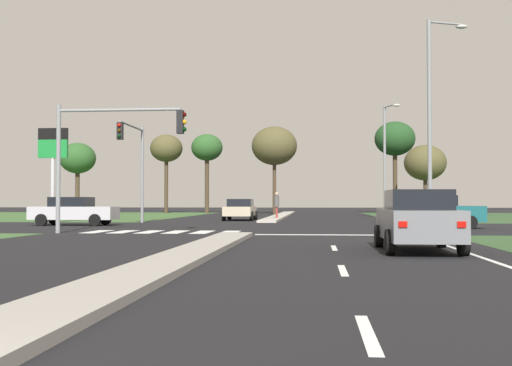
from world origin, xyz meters
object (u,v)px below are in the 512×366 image
treeline_near (78,159)px  treeline_third (207,149)px  street_lamp_second (432,113)px  pedestrian_at_median (277,202)px  traffic_signal_far_left (134,154)px  treeline_second (166,149)px  car_silver_fourth (74,211)px  car_grey_third (418,220)px  treeline_sixth (425,163)px  car_teal_second (436,211)px  traffic_signal_near_left (107,143)px  street_lamp_third (386,155)px  car_beige_near (240,209)px  fuel_price_totem (53,154)px  treeline_fourth (274,146)px  treeline_fifth (395,140)px

treeline_near → treeline_third: 13.81m
street_lamp_second → pedestrian_at_median: 17.90m
traffic_signal_far_left → treeline_near: 33.14m
treeline_second → pedestrian_at_median: bearing=-60.9°
car_silver_fourth → traffic_signal_far_left: (2.57, 2.88, 3.29)m
car_grey_third → treeline_sixth: 50.36m
car_teal_second → traffic_signal_near_left: bearing=-65.0°
street_lamp_third → treeline_third: (-17.28, 20.12, 2.19)m
street_lamp_second → treeline_third: 43.63m
car_grey_third → traffic_signal_near_left: traffic_signal_near_left is taller
treeline_second → traffic_signal_far_left: bearing=-80.2°
street_lamp_second → street_lamp_third: size_ratio=1.14×
traffic_signal_near_left → traffic_signal_far_left: size_ratio=0.92×
car_beige_near → treeline_sixth: size_ratio=0.66×
street_lamp_third → treeline_sixth: (5.57, 15.95, 0.27)m
fuel_price_totem → treeline_near: bearing=107.7°
car_beige_near → fuel_price_totem: fuel_price_totem is taller
treeline_near → treeline_fourth: treeline_fourth is taller
treeline_near → fuel_price_totem: bearing=-72.3°
car_teal_second → street_lamp_second: bearing=-15.1°
pedestrian_at_median → treeline_fourth: bearing=150.5°
car_beige_near → treeline_second: bearing=-66.8°
pedestrian_at_median → treeline_fourth: (-1.40, 19.74, 5.65)m
car_teal_second → treeline_fifth: 39.01m
traffic_signal_far_left → treeline_fifth: bearing=60.4°
traffic_signal_far_left → street_lamp_second: street_lamp_second is taller
car_beige_near → street_lamp_third: 12.92m
traffic_signal_near_left → pedestrian_at_median: (5.77, 20.41, -2.48)m
traffic_signal_near_left → pedestrian_at_median: size_ratio=3.01×
car_teal_second → treeline_fifth: treeline_fifth is taller
pedestrian_at_median → car_teal_second: bearing=-1.2°
treeline_sixth → street_lamp_second: bearing=-98.7°
car_beige_near → treeline_third: treeline_third is taller
traffic_signal_far_left → treeline_third: size_ratio=0.68×
car_beige_near → pedestrian_at_median: (2.43, 1.61, 0.49)m
traffic_signal_far_left → street_lamp_second: size_ratio=0.60×
treeline_sixth → treeline_fifth: bearing=121.6°
car_silver_fourth → traffic_signal_near_left: bearing=28.4°
car_teal_second → fuel_price_totem: (-21.69, 5.33, 3.36)m
street_lamp_third → treeline_second: 29.68m
car_grey_third → treeline_near: size_ratio=0.60×
car_silver_fourth → treeline_second: bearing=-174.9°
traffic_signal_near_left → street_lamp_second: (14.00, 5.08, 1.73)m
pedestrian_at_median → treeline_third: 26.94m
treeline_near → treeline_sixth: bearing=-0.4°
car_grey_third → treeline_third: 55.94m
traffic_signal_near_left → fuel_price_totem: bearing=121.0°
street_lamp_third → pedestrian_at_median: (-8.15, -4.55, -3.63)m
car_teal_second → treeline_fourth: (-10.07, 33.42, 6.07)m
car_silver_fourth → traffic_signal_far_left: bearing=138.2°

